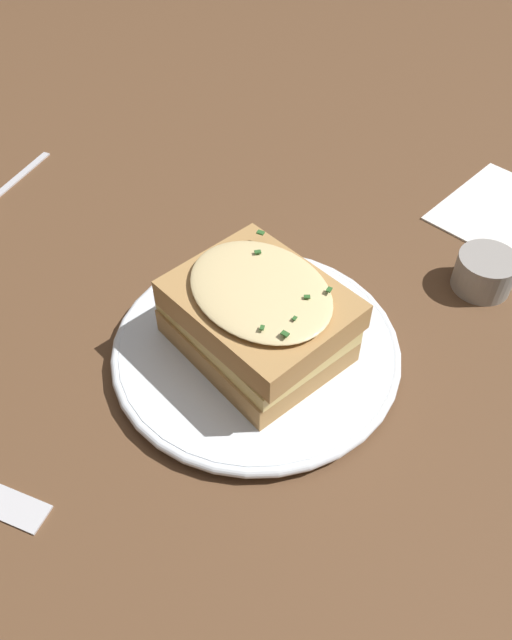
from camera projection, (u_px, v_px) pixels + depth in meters
The scene contains 5 objects.
ground_plane at pixel (261, 336), 0.53m from camera, with size 2.40×2.40×0.00m, color brown.
dinner_plate at pixel (256, 349), 0.51m from camera, with size 0.24×0.24×0.01m.
sandwich at pixel (258, 317), 0.48m from camera, with size 0.11×0.14×0.07m.
napkin at pixel (505, 212), 0.64m from camera, with size 0.14×0.11×0.00m, color white.
condiment_pot at pixel (484, 272), 0.56m from camera, with size 0.05×0.05×0.03m, color gray.
Camera 1 is at (0.23, 0.26, 0.40)m, focal length 35.00 mm.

